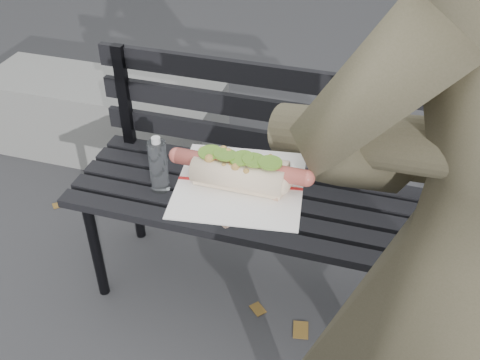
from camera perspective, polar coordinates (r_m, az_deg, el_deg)
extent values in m
cylinder|color=black|center=(2.16, -14.42, -6.93)|extent=(0.04, 0.04, 0.45)
cylinder|color=black|center=(2.37, -10.56, -1.52)|extent=(0.04, 0.04, 0.45)
cylinder|color=black|center=(1.98, 23.03, -14.47)|extent=(0.04, 0.04, 0.45)
cylinder|color=black|center=(2.21, 22.75, -7.72)|extent=(0.04, 0.04, 0.45)
cube|color=black|center=(1.78, 3.43, -6.20)|extent=(1.50, 0.07, 0.03)
cube|color=black|center=(1.84, 4.11, -4.36)|extent=(1.50, 0.07, 0.03)
cube|color=black|center=(1.91, 4.74, -2.64)|extent=(1.50, 0.07, 0.03)
cube|color=black|center=(1.98, 5.33, -1.03)|extent=(1.50, 0.07, 0.03)
cube|color=black|center=(2.05, 5.87, 0.46)|extent=(1.50, 0.07, 0.03)
cube|color=black|center=(2.14, -11.67, 8.12)|extent=(0.04, 0.03, 0.42)
cube|color=black|center=(2.01, 6.24, 3.34)|extent=(1.50, 0.02, 0.08)
cube|color=black|center=(1.94, 6.49, 6.52)|extent=(1.50, 0.02, 0.08)
cube|color=black|center=(1.88, 6.76, 9.92)|extent=(1.50, 0.02, 0.08)
cylinder|color=white|center=(1.92, -8.27, 1.39)|extent=(0.06, 0.06, 0.19)
cylinder|color=white|center=(1.86, -8.55, 4.01)|extent=(0.03, 0.03, 0.02)
cube|color=slate|center=(2.97, -13.47, 6.12)|extent=(1.20, 0.40, 0.40)
imported|color=#484530|center=(1.09, 22.82, -9.67)|extent=(0.78, 0.62, 1.89)
cylinder|color=#484530|center=(0.88, 18.36, 3.25)|extent=(0.51, 0.23, 0.19)
cylinder|color=#D8A384|center=(0.85, 2.76, -1.15)|extent=(0.09, 0.08, 0.07)
ellipsoid|color=#D8A384|center=(0.86, 0.00, -1.33)|extent=(0.10, 0.11, 0.03)
cylinder|color=#D8A384|center=(0.85, -4.14, -1.76)|extent=(0.06, 0.02, 0.02)
cylinder|color=#D8A384|center=(0.86, -3.69, -0.96)|extent=(0.06, 0.02, 0.02)
cylinder|color=#D8A384|center=(0.88, -3.25, -0.19)|extent=(0.06, 0.02, 0.02)
cylinder|color=#D8A384|center=(0.89, -2.82, 0.56)|extent=(0.06, 0.02, 0.02)
cylinder|color=#D8A384|center=(0.81, -0.45, -3.66)|extent=(0.04, 0.05, 0.02)
cube|color=white|center=(0.85, 0.00, -0.43)|extent=(0.21, 0.21, 0.00)
cube|color=#B21E1E|center=(0.85, 0.00, -0.34)|extent=(0.19, 0.03, 0.00)
cylinder|color=#BC5348|center=(0.83, 0.00, 1.38)|extent=(0.20, 0.02, 0.02)
sphere|color=#BC5348|center=(0.86, -6.42, 2.50)|extent=(0.02, 0.02, 0.02)
sphere|color=#BC5348|center=(0.81, 6.78, 0.17)|extent=(0.03, 0.02, 0.02)
sphere|color=#9E6B2D|center=(0.81, -0.47, 1.28)|extent=(0.01, 0.01, 0.01)
sphere|color=#9E6B2D|center=(0.80, 0.64, 0.88)|extent=(0.01, 0.01, 0.01)
sphere|color=#9E6B2D|center=(0.81, 1.23, 1.38)|extent=(0.01, 0.01, 0.01)
sphere|color=#9E6B2D|center=(0.83, -1.15, 1.71)|extent=(0.01, 0.01, 0.01)
sphere|color=#9E6B2D|center=(0.83, -1.36, 2.19)|extent=(0.01, 0.01, 0.01)
sphere|color=#9E6B2D|center=(0.81, 0.88, 0.53)|extent=(0.01, 0.01, 0.01)
sphere|color=#9E6B2D|center=(0.82, -0.51, 1.31)|extent=(0.01, 0.01, 0.01)
sphere|color=#9E6B2D|center=(0.83, -0.93, 1.92)|extent=(0.01, 0.01, 0.01)
sphere|color=#9E6B2D|center=(0.81, 1.02, 1.15)|extent=(0.01, 0.01, 0.01)
sphere|color=#9E6B2D|center=(0.82, 0.77, 1.18)|extent=(0.01, 0.01, 0.01)
sphere|color=#9E6B2D|center=(0.83, -0.54, 2.17)|extent=(0.01, 0.01, 0.01)
sphere|color=#9E6B2D|center=(0.83, 0.28, 2.45)|extent=(0.01, 0.01, 0.01)
sphere|color=#9E6B2D|center=(0.81, 3.79, 0.81)|extent=(0.01, 0.01, 0.01)
sphere|color=#9E6B2D|center=(0.84, -1.18, 2.89)|extent=(0.01, 0.01, 0.01)
sphere|color=#9E6B2D|center=(0.82, -1.65, 1.44)|extent=(0.01, 0.01, 0.01)
sphere|color=#9E6B2D|center=(0.82, -0.98, 1.31)|extent=(0.01, 0.01, 0.01)
sphere|color=#9E6B2D|center=(0.84, -3.91, 2.84)|extent=(0.01, 0.01, 0.01)
sphere|color=#9E6B2D|center=(0.85, -1.71, 3.09)|extent=(0.01, 0.01, 0.01)
sphere|color=#9E6B2D|center=(0.84, -3.09, 2.05)|extent=(0.01, 0.01, 0.01)
sphere|color=#9E6B2D|center=(0.84, -0.28, 2.48)|extent=(0.01, 0.01, 0.01)
sphere|color=#9E6B2D|center=(0.83, -1.59, 2.02)|extent=(0.01, 0.01, 0.01)
sphere|color=#9E6B2D|center=(0.83, -1.08, 2.24)|extent=(0.01, 0.01, 0.01)
sphere|color=#9E6B2D|center=(0.82, -3.15, 2.13)|extent=(0.01, 0.01, 0.01)
sphere|color=#9E6B2D|center=(0.82, 0.60, 1.64)|extent=(0.01, 0.01, 0.01)
sphere|color=#9E6B2D|center=(0.81, 0.96, 0.97)|extent=(0.01, 0.01, 0.01)
sphere|color=#9E6B2D|center=(0.84, -3.47, 2.59)|extent=(0.01, 0.01, 0.01)
sphere|color=#9E6B2D|center=(0.82, 2.16, 1.60)|extent=(0.01, 0.01, 0.01)
sphere|color=#9E6B2D|center=(0.85, -2.34, 2.94)|extent=(0.01, 0.01, 0.01)
sphere|color=#9E6B2D|center=(0.83, 3.10, 2.41)|extent=(0.01, 0.01, 0.01)
sphere|color=#9E6B2D|center=(0.82, -3.14, 1.37)|extent=(0.01, 0.01, 0.01)
cylinder|color=#5C8F27|center=(0.83, -3.08, 2.85)|extent=(0.04, 0.04, 0.01)
cylinder|color=#5C8F27|center=(0.83, -1.51, 2.59)|extent=(0.04, 0.04, 0.01)
cylinder|color=#5C8F27|center=(0.82, 0.14, 2.24)|extent=(0.04, 0.04, 0.01)
cylinder|color=#5C8F27|center=(0.81, 1.45, 2.04)|extent=(0.04, 0.04, 0.01)
cylinder|color=#5C8F27|center=(0.81, 3.08, 1.77)|extent=(0.04, 0.04, 0.00)
cube|color=brown|center=(2.43, 21.69, -9.98)|extent=(0.07, 0.06, 0.00)
cube|color=brown|center=(2.76, -17.89, -2.40)|extent=(0.07, 0.07, 0.00)
cube|color=brown|center=(3.19, -6.35, 5.15)|extent=(0.05, 0.05, 0.00)
cube|color=brown|center=(3.23, 15.27, 4.39)|extent=(0.09, 0.10, 0.00)
cube|color=brown|center=(2.19, 1.83, -12.97)|extent=(0.07, 0.07, 0.00)
cube|color=brown|center=(2.14, 6.19, -14.90)|extent=(0.07, 0.09, 0.00)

